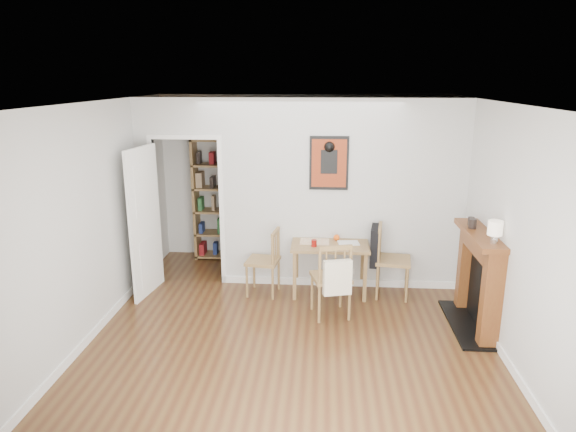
# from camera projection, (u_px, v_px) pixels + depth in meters

# --- Properties ---
(ground) EXTENTS (5.20, 5.20, 0.00)m
(ground) POSITION_uv_depth(u_px,v_px,m) (292.00, 329.00, 6.02)
(ground) COLOR #52371A
(ground) RESTS_ON ground
(room_shell) EXTENTS (5.20, 5.20, 5.20)m
(room_shell) POSITION_uv_depth(u_px,v_px,m) (306.00, 196.00, 6.96)
(room_shell) COLOR #BBBCB9
(room_shell) RESTS_ON ground
(dining_table) EXTENTS (1.03, 0.66, 0.70)m
(dining_table) POSITION_uv_depth(u_px,v_px,m) (330.00, 250.00, 6.88)
(dining_table) COLOR olive
(dining_table) RESTS_ON ground
(chair_left) EXTENTS (0.52, 0.52, 0.92)m
(chair_left) POSITION_uv_depth(u_px,v_px,m) (263.00, 262.00, 6.90)
(chair_left) COLOR olive
(chair_left) RESTS_ON ground
(chair_right) EXTENTS (0.62, 0.56, 0.99)m
(chair_right) POSITION_uv_depth(u_px,v_px,m) (391.00, 260.00, 6.82)
(chair_right) COLOR olive
(chair_right) RESTS_ON ground
(chair_front) EXTENTS (0.59, 0.64, 0.97)m
(chair_front) POSITION_uv_depth(u_px,v_px,m) (331.00, 278.00, 6.24)
(chair_front) COLOR olive
(chair_front) RESTS_ON ground
(bookshelf) EXTENTS (0.83, 0.33, 1.96)m
(bookshelf) POSITION_uv_depth(u_px,v_px,m) (220.00, 200.00, 8.16)
(bookshelf) COLOR olive
(bookshelf) RESTS_ON ground
(fireplace) EXTENTS (0.45, 1.25, 1.16)m
(fireplace) POSITION_uv_depth(u_px,v_px,m) (479.00, 277.00, 5.95)
(fireplace) COLOR brown
(fireplace) RESTS_ON ground
(red_glass) EXTENTS (0.07, 0.07, 0.09)m
(red_glass) POSITION_uv_depth(u_px,v_px,m) (314.00, 243.00, 6.74)
(red_glass) COLOR maroon
(red_glass) RESTS_ON dining_table
(orange_fruit) EXTENTS (0.08, 0.08, 0.08)m
(orange_fruit) POSITION_uv_depth(u_px,v_px,m) (337.00, 238.00, 6.99)
(orange_fruit) COLOR #FF5B0D
(orange_fruit) RESTS_ON dining_table
(placemat) EXTENTS (0.39, 0.30, 0.00)m
(placemat) POSITION_uv_depth(u_px,v_px,m) (315.00, 241.00, 6.95)
(placemat) COLOR beige
(placemat) RESTS_ON dining_table
(notebook) EXTENTS (0.30, 0.23, 0.01)m
(notebook) POSITION_uv_depth(u_px,v_px,m) (348.00, 243.00, 6.87)
(notebook) COLOR silver
(notebook) RESTS_ON dining_table
(mantel_lamp) EXTENTS (0.15, 0.15, 0.24)m
(mantel_lamp) POSITION_uv_depth(u_px,v_px,m) (495.00, 229.00, 5.39)
(mantel_lamp) COLOR silver
(mantel_lamp) RESTS_ON fireplace
(ceramic_jar_a) EXTENTS (0.09, 0.09, 0.11)m
(ceramic_jar_a) POSITION_uv_depth(u_px,v_px,m) (472.00, 224.00, 5.94)
(ceramic_jar_a) COLOR black
(ceramic_jar_a) RESTS_ON fireplace
(ceramic_jar_b) EXTENTS (0.08, 0.08, 0.09)m
(ceramic_jar_b) POSITION_uv_depth(u_px,v_px,m) (471.00, 221.00, 6.08)
(ceramic_jar_b) COLOR black
(ceramic_jar_b) RESTS_ON fireplace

